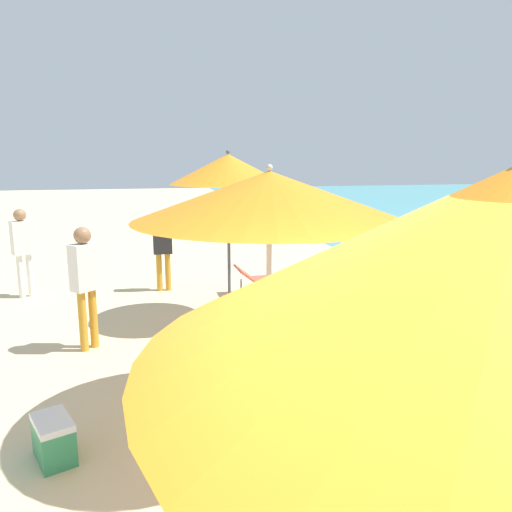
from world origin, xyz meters
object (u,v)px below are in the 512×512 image
Objects in this scene: lounger_second_inland at (439,444)px; person_walking_mid at (163,245)px; lounger_second_shoreside at (331,344)px; beach_ball at (185,341)px; umbrella_second at (269,196)px; cooler_box at (54,439)px; person_walking_near at (22,244)px; lounger_farthest_shoreside at (268,278)px; person_walking_far at (85,276)px; lounger_farthest_inland at (317,319)px; umbrella_farthest at (228,169)px.

person_walking_mid reaches higher than lounger_second_inland.
lounger_second_shoreside is 4.71m from person_walking_mid.
beach_ball is at bearing 139.37° from lounger_second_shoreside.
umbrella_second is 2.87m from cooler_box.
lounger_farthest_shoreside is at bearing -130.19° from person_walking_near.
person_walking_mid is 4.52× the size of beach_ball.
person_walking_near is at bearing 163.95° from person_walking_far.
umbrella_second is at bearing -3.53° from person_walking_far.
person_walking_far reaches higher than lounger_second_shoreside.
person_walking_near reaches higher than lounger_farthest_shoreside.
cooler_box is (-3.05, -1.20, -0.15)m from lounger_second_shoreside.
lounger_farthest_shoreside is at bearing 85.62° from lounger_farthest_inland.
person_walking_far reaches higher than person_walking_mid.
lounger_second_shoreside is at bearing 23.48° from person_walking_mid.
beach_ball is (-1.79, -2.53, -0.16)m from lounger_farthest_shoreside.
lounger_farthest_shoreside is (0.96, 1.26, -2.10)m from umbrella_farthest.
beach_ball is (2.71, -3.40, -0.85)m from person_walking_near.
lounger_second_inland is at bearing -99.23° from lounger_second_shoreside.
lounger_second_shoreside is 4.55× the size of beach_ball.
umbrella_farthest is at bearing 100.82° from lounger_second_shoreside.
umbrella_farthest is 2.66m from person_walking_far.
person_walking_mid is (-1.94, 0.77, 0.59)m from lounger_farthest_shoreside.
person_walking_far is at bearing -21.59° from person_walking_mid.
lounger_second_shoreside is 0.98× the size of lounger_farthest_inland.
beach_ball is (-1.77, 3.23, -0.18)m from lounger_second_inland.
person_walking_mid is at bearing 115.56° from umbrella_farthest.
umbrella_farthest reaches higher than lounger_farthest_inland.
lounger_second_inland is at bearing -46.64° from umbrella_second.
cooler_box is at bearing -124.97° from lounger_farthest_shoreside.
umbrella_second is 5.09m from lounger_farthest_shoreside.
umbrella_second reaches higher than person_walking_far.
umbrella_farthest is 2.67m from lounger_farthest_inland.
cooler_box is (-3.10, 1.03, -0.15)m from lounger_second_inland.
lounger_second_shoreside is at bearing -107.57° from lounger_farthest_inland.
beach_ball is (-1.91, -0.07, -0.14)m from lounger_farthest_inland.
lounger_farthest_inland is at bearing 94.54° from lounger_second_inland.
person_walking_far is (-1.14, -2.87, 0.13)m from person_walking_mid.
lounger_second_shoreside is at bearing 98.39° from lounger_second_inland.
cooler_box is 1.60× the size of beach_ball.
lounger_second_shoreside is 3.39m from person_walking_far.
lounger_farthest_shoreside is 2.46m from lounger_farthest_inland.
umbrella_second is 7.63× the size of beach_ball.
person_walking_mid is at bearing 116.75° from person_walking_far.
person_walking_far reaches higher than lounger_farthest_inland.
person_walking_near is at bearing 103.84° from cooler_box.
person_walking_far is at bearing 144.03° from lounger_second_shoreside.
lounger_second_shoreside is (1.07, 1.05, -1.92)m from umbrella_second.
person_walking_mid is (-1.92, 6.53, 0.56)m from lounger_second_inland.
person_walking_far is (-3.20, 0.36, 0.74)m from lounger_farthest_inland.
umbrella_second is 3.15m from lounger_farthest_inland.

